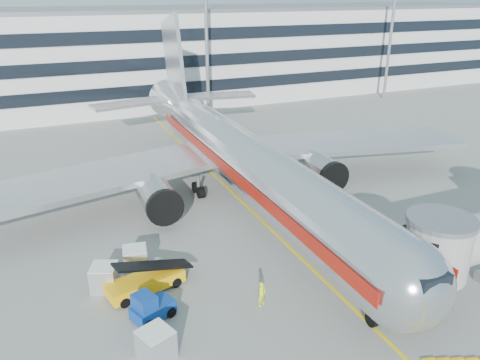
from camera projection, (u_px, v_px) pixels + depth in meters
name	position (u px, v px, depth m)	size (l,w,h in m)	color
ground	(302.00, 259.00, 34.30)	(180.00, 180.00, 0.00)	gray
lead_in_line	(246.00, 206.00, 42.78)	(0.25, 70.00, 0.01)	yellow
main_jet	(238.00, 156.00, 42.65)	(50.95, 48.70, 16.06)	silver
terminal	(132.00, 56.00, 80.55)	(150.00, 24.25, 15.60)	silver
light_mast_centre	(206.00, 16.00, 67.29)	(2.40, 1.20, 25.45)	gray
light_mast_east	(394.00, 12.00, 79.86)	(2.40, 1.20, 25.45)	gray
belt_loader	(145.00, 281.00, 30.46)	(5.41, 2.92, 2.53)	#FFB30A
baggage_tug	(150.00, 308.00, 27.77)	(2.85, 2.32, 1.88)	navy
cargo_container_left	(105.00, 277.00, 30.60)	(2.12, 2.12, 1.73)	silver
cargo_container_right	(135.00, 259.00, 32.66)	(1.86, 1.86, 1.72)	silver
cargo_container_front	(156.00, 345.00, 24.80)	(2.11, 2.11, 1.74)	silver
ramp_worker	(262.00, 294.00, 28.99)	(0.61, 0.40, 1.67)	#D2F91A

